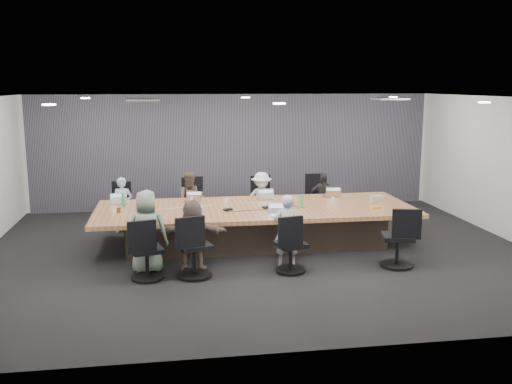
{
  "coord_description": "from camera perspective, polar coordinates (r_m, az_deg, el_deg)",
  "views": [
    {
      "loc": [
        -1.61,
        -9.98,
        3.05
      ],
      "look_at": [
        0.0,
        0.4,
        1.05
      ],
      "focal_mm": 40.0,
      "sensor_mm": 36.0,
      "label": 1
    }
  ],
  "objects": [
    {
      "name": "canvas_bag",
      "position": [
        11.53,
        12.03,
        -0.68
      ],
      "size": [
        0.25,
        0.16,
        0.13
      ],
      "primitive_type": "cube",
      "rotation": [
        0.0,
        0.0,
        0.03
      ],
      "color": "tan",
      "rests_on": "conference_table"
    },
    {
      "name": "laptop_5",
      "position": [
        9.96,
        -6.5,
        -2.65
      ],
      "size": [
        0.39,
        0.32,
        0.02
      ],
      "primitive_type": "cube",
      "rotation": [
        0.0,
        0.0,
        0.26
      ],
      "color": "#B2B2B7",
      "rests_on": "conference_table"
    },
    {
      "name": "curtain",
      "position": [
        14.09,
        -2.2,
        4.05
      ],
      "size": [
        9.8,
        0.04,
        2.8
      ],
      "primitive_type": "cube",
      "color": "#545361",
      "rests_on": "ground"
    },
    {
      "name": "laptop_2",
      "position": [
        11.68,
        0.99,
        -0.58
      ],
      "size": [
        0.36,
        0.28,
        0.02
      ],
      "primitive_type": "cube",
      "rotation": [
        0.0,
        0.0,
        3.3
      ],
      "color": "#B2B2B7",
      "rests_on": "conference_table"
    },
    {
      "name": "wall_back",
      "position": [
        14.17,
        -2.23,
        4.09
      ],
      "size": [
        10.0,
        0.0,
        2.8
      ],
      "primitive_type": "cube",
      "rotation": [
        1.57,
        0.0,
        0.0
      ],
      "color": "silver",
      "rests_on": "ground"
    },
    {
      "name": "chair_1",
      "position": [
        12.47,
        -6.53,
        -1.4
      ],
      "size": [
        0.7,
        0.7,
        0.87
      ],
      "primitive_type": null,
      "rotation": [
        0.0,
        0.0,
        3.37
      ],
      "color": "black",
      "rests_on": "ground"
    },
    {
      "name": "laptop_3",
      "position": [
        11.98,
        7.37,
        -0.39
      ],
      "size": [
        0.35,
        0.28,
        0.02
      ],
      "primitive_type": "cube",
      "rotation": [
        0.0,
        0.0,
        2.91
      ],
      "color": "#8C6647",
      "rests_on": "conference_table"
    },
    {
      "name": "cup_white_far",
      "position": [
        11.17,
        -3.05,
        -0.92
      ],
      "size": [
        0.09,
        0.09,
        0.1
      ],
      "primitive_type": "cylinder",
      "rotation": [
        0.0,
        0.0,
        0.19
      ],
      "color": "white",
      "rests_on": "conference_table"
    },
    {
      "name": "stapler",
      "position": [
        10.46,
        2.15,
        -1.81
      ],
      "size": [
        0.18,
        0.07,
        0.07
      ],
      "primitive_type": "cube",
      "rotation": [
        0.0,
        0.0,
        0.13
      ],
      "color": "black",
      "rests_on": "conference_table"
    },
    {
      "name": "mic_right",
      "position": [
        10.77,
        1.08,
        -1.53
      ],
      "size": [
        0.18,
        0.15,
        0.03
      ],
      "primitive_type": "cube",
      "rotation": [
        0.0,
        0.0,
        0.28
      ],
      "color": "black",
      "rests_on": "conference_table"
    },
    {
      "name": "laptop_6",
      "position": [
        10.14,
        2.44,
        -2.35
      ],
      "size": [
        0.36,
        0.27,
        0.02
      ],
      "primitive_type": "cube",
      "rotation": [
        0.0,
        0.0,
        -0.14
      ],
      "color": "#B2B2B7",
      "rests_on": "conference_table"
    },
    {
      "name": "bottle_green_left",
      "position": [
        11.12,
        -13.11,
        -0.82
      ],
      "size": [
        0.09,
        0.09,
        0.26
      ],
      "primitive_type": "cylinder",
      "rotation": [
        0.0,
        0.0,
        -0.42
      ],
      "color": "#439D64",
      "rests_on": "conference_table"
    },
    {
      "name": "laptop_0",
      "position": [
        11.56,
        -13.44,
        -1.01
      ],
      "size": [
        0.33,
        0.24,
        0.02
      ],
      "primitive_type": "cube",
      "rotation": [
        0.0,
        0.0,
        3.21
      ],
      "color": "#B2B2B7",
      "rests_on": "conference_table"
    },
    {
      "name": "ceiling",
      "position": [
        10.12,
        0.35,
        9.36
      ],
      "size": [
        10.0,
        8.0,
        0.0
      ],
      "primitive_type": "cube",
      "color": "white",
      "rests_on": "wall_back"
    },
    {
      "name": "mug_brown",
      "position": [
        10.66,
        -13.55,
        -1.77
      ],
      "size": [
        0.08,
        0.08,
        0.1
      ],
      "primitive_type": "cylinder",
      "rotation": [
        0.0,
        0.0,
        0.05
      ],
      "color": "brown",
      "rests_on": "conference_table"
    },
    {
      "name": "person_1",
      "position": [
        12.09,
        -6.48,
        -0.89
      ],
      "size": [
        0.61,
        0.48,
        1.24
      ],
      "primitive_type": "imported",
      "rotation": [
        0.0,
        0.0,
        6.29
      ],
      "color": "brown",
      "rests_on": "ground"
    },
    {
      "name": "person_4",
      "position": [
        9.44,
        -10.86,
        -3.91
      ],
      "size": [
        0.71,
        0.5,
        1.37
      ],
      "primitive_type": "imported",
      "rotation": [
        0.0,
        0.0,
        3.04
      ],
      "color": "gray",
      "rests_on": "ground"
    },
    {
      "name": "bottle_clear",
      "position": [
        10.86,
        -6.47,
        -1.02
      ],
      "size": [
        0.07,
        0.07,
        0.2
      ],
      "primitive_type": "cylinder",
      "rotation": [
        0.0,
        0.0,
        0.08
      ],
      "color": "silver",
      "rests_on": "conference_table"
    },
    {
      "name": "wall_front",
      "position": [
        6.41,
        6.05,
        -4.21
      ],
      "size": [
        10.0,
        0.0,
        2.8
      ],
      "primitive_type": "cube",
      "rotation": [
        -1.57,
        0.0,
        0.0
      ],
      "color": "silver",
      "rests_on": "ground"
    },
    {
      "name": "floor",
      "position": [
        10.56,
        0.33,
        -6.01
      ],
      "size": [
        10.0,
        8.0,
        0.0
      ],
      "primitive_type": "cube",
      "color": "black",
      "rests_on": "ground"
    },
    {
      "name": "person_3",
      "position": [
        12.53,
        6.65,
        -0.69
      ],
      "size": [
        0.7,
        0.36,
        1.15
      ],
      "primitive_type": "imported",
      "rotation": [
        0.0,
        0.0,
        6.16
      ],
      "color": "#2A292D",
      "rests_on": "ground"
    },
    {
      "name": "snack_packet",
      "position": [
        10.96,
        11.89,
        -1.53
      ],
      "size": [
        0.18,
        0.13,
        0.04
      ],
      "primitive_type": "cube",
      "rotation": [
        0.0,
        0.0,
        -0.08
      ],
      "color": "orange",
      "rests_on": "conference_table"
    },
    {
      "name": "person_0",
      "position": [
        12.13,
        -13.21,
        -1.29
      ],
      "size": [
        0.46,
        0.35,
        1.15
      ],
      "primitive_type": "imported",
      "rotation": [
        0.0,
        0.0,
        6.09
      ],
      "color": "#9FB8DE",
      "rests_on": "ground"
    },
    {
      "name": "person_5",
      "position": [
        9.46,
        -6.34,
        -4.28
      ],
      "size": [
        1.15,
        0.49,
        1.21
      ],
      "primitive_type": "imported",
      "rotation": [
        0.0,
        0.0,
        3.02
      ],
      "color": "#6E574E",
      "rests_on": "ground"
    },
    {
      "name": "mic_left",
      "position": [
        10.59,
        -2.83,
        -1.75
      ],
      "size": [
        0.19,
        0.16,
        0.03
      ],
      "primitive_type": "cube",
      "rotation": [
        0.0,
        0.0,
        0.43
      ],
      "color": "black",
      "rests_on": "conference_table"
    },
    {
      "name": "chair_0",
      "position": [
        12.51,
        -13.05,
        -1.81
      ],
      "size": [
        0.62,
        0.62,
        0.77
      ],
      "primitive_type": null,
      "rotation": [
        0.0,
        0.0,
        2.91
      ],
      "color": "black",
      "rests_on": "ground"
    },
    {
      "name": "laptop_4",
      "position": [
        9.96,
        -10.77,
        -2.78
      ],
      "size": [
        0.33,
        0.25,
        0.02
      ],
      "primitive_type": "cube",
      "rotation": [
        0.0,
        0.0,
        -0.15
      ],
      "color": "#8C6647",
      "rests_on": "conference_table"
    },
    {
      "name": "conference_table",
      "position": [
        10.93,
        -0.08,
        -3.24
      ],
      "size": [
        6.0,
        2.2,
        0.74
      ],
      "color": "#3D3026",
      "rests_on": "ground"
    },
    {
      "name": "cup_white_near",
      "position": [
        11.41,
        7.69,
        -0.77
      ],
      "size": [
        0.09,
        0.09,
        0.09
      ],
      "primitive_type": "cylinder",
      "rotation": [
        0.0,
        0.0,
        -0.38
      ],
      "color": "white",
      "rests_on": "conference_table"
    },
    {
      "name": "laptop_1",
      "position": [
        11.53,
        -6.37,
        -0.81
      ],
      "size": [
        0.35,
        0.27,
        0.02
      ],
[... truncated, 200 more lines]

